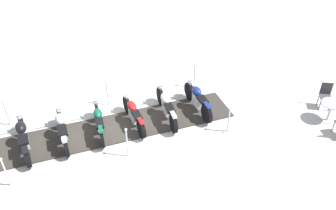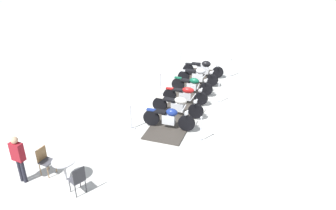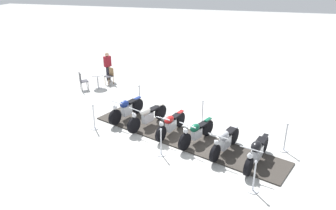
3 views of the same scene
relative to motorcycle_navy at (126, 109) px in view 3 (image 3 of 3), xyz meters
The scene contains 18 objects.
ground_plane 3.01m from the motorcycle_navy, 159.12° to the left, with size 80.00×80.00×0.00m, color silver.
display_platform 3.00m from the motorcycle_navy, 159.12° to the left, with size 8.12×1.52×0.05m, color #38332D.
motorcycle_navy is the anchor object (origin of this frame).
motorcycle_cream 1.18m from the motorcycle_navy, 158.32° to the left, with size 1.15×2.15×0.97m.
motorcycle_maroon 2.37m from the motorcycle_navy, 158.45° to the left, with size 0.84×2.03×0.92m.
motorcycle_forest 3.55m from the motorcycle_navy, 158.54° to the left, with size 1.09×1.94×0.96m.
motorcycle_chrome 4.74m from the motorcycle_navy, 158.58° to the left, with size 1.00×2.04×0.92m.
motorcycle_black 5.93m from the motorcycle_navy, 158.50° to the left, with size 0.98×2.18×0.89m.
stanchion_left_rear 6.58m from the motorcycle_navy, behind, with size 0.33×0.33×1.10m.
stanchion_right_front 1.50m from the motorcycle_navy, 49.27° to the left, with size 0.35×0.35×1.07m.
stanchion_right_rear 6.57m from the motorcycle_navy, 146.25° to the left, with size 0.35×0.35×1.07m.
stanchion_left_front 1.55m from the motorcycle_navy, 92.79° to the right, with size 0.33×0.33×1.07m.
stanchion_left_mid 3.30m from the motorcycle_navy, behind, with size 0.29×0.29×1.15m.
stanchion_right_mid 3.28m from the motorcycle_navy, 133.25° to the left, with size 0.35×0.35×1.06m.
cafe_table 4.58m from the motorcycle_navy, 48.71° to the right, with size 0.72×0.72×0.76m.
cafe_chair_near_table 4.66m from the motorcycle_navy, 38.49° to the right, with size 0.56×0.56×0.97m.
cafe_chair_across_table 4.91m from the motorcycle_navy, 57.85° to the right, with size 0.55×0.55×0.94m.
bystander_person 5.65m from the motorcycle_navy, 57.88° to the right, with size 0.38×0.46×1.65m.
Camera 3 is at (-2.26, 10.96, 6.24)m, focal length 34.88 mm.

